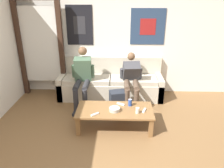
# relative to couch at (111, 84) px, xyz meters

# --- Properties ---
(ground_plane) EXTENTS (18.00, 18.00, 0.00)m
(ground_plane) POSITION_rel_couch_xyz_m (-0.02, -2.18, -0.29)
(ground_plane) COLOR brown
(wall_back) EXTENTS (10.00, 0.07, 2.55)m
(wall_back) POSITION_rel_couch_xyz_m (-0.01, 0.34, 0.99)
(wall_back) COLOR white
(wall_back) RESTS_ON ground_plane
(door_frame) EXTENTS (1.00, 0.10, 2.15)m
(door_frame) POSITION_rel_couch_xyz_m (-1.52, 0.12, 0.91)
(door_frame) COLOR #382319
(door_frame) RESTS_ON ground_plane
(couch) EXTENTS (2.27, 0.68, 0.86)m
(couch) POSITION_rel_couch_xyz_m (0.00, 0.00, 0.00)
(couch) COLOR beige
(couch) RESTS_ON ground_plane
(coffee_table) EXTENTS (1.30, 0.62, 0.35)m
(coffee_table) POSITION_rel_couch_xyz_m (0.12, -1.26, 0.01)
(coffee_table) COLOR olive
(coffee_table) RESTS_ON ground_plane
(person_seated_adult) EXTENTS (0.47, 0.84, 1.19)m
(person_seated_adult) POSITION_rel_couch_xyz_m (-0.56, -0.39, 0.34)
(person_seated_adult) COLOR #2D2D33
(person_seated_adult) RESTS_ON ground_plane
(person_seated_teen) EXTENTS (0.47, 0.94, 1.04)m
(person_seated_teen) POSITION_rel_couch_xyz_m (0.44, -0.35, 0.28)
(person_seated_teen) COLOR brown
(person_seated_teen) RESTS_ON ground_plane
(backpack) EXTENTS (0.38, 0.33, 0.42)m
(backpack) POSITION_rel_couch_xyz_m (0.18, -0.67, -0.09)
(backpack) COLOR #282D38
(backpack) RESTS_ON ground_plane
(ceramic_bowl) EXTENTS (0.19, 0.19, 0.06)m
(ceramic_bowl) POSITION_rel_couch_xyz_m (0.12, -1.31, 0.10)
(ceramic_bowl) COLOR #B7B2A8
(ceramic_bowl) RESTS_ON coffee_table
(pillar_candle) EXTENTS (0.06, 0.06, 0.11)m
(pillar_candle) POSITION_rel_couch_xyz_m (0.50, -1.37, 0.11)
(pillar_candle) COLOR silver
(pillar_candle) RESTS_ON coffee_table
(drink_can_blue) EXTENTS (0.07, 0.07, 0.12)m
(drink_can_blue) POSITION_rel_couch_xyz_m (0.39, -1.12, 0.12)
(drink_can_blue) COLOR #28479E
(drink_can_blue) RESTS_ON coffee_table
(game_controller_near_left) EXTENTS (0.14, 0.10, 0.03)m
(game_controller_near_left) POSITION_rel_couch_xyz_m (0.22, -1.08, 0.07)
(game_controller_near_left) COLOR white
(game_controller_near_left) RESTS_ON coffee_table
(game_controller_near_right) EXTENTS (0.08, 0.15, 0.03)m
(game_controller_near_right) POSITION_rel_couch_xyz_m (0.62, -1.30, 0.07)
(game_controller_near_right) COLOR white
(game_controller_near_right) RESTS_ON coffee_table
(game_controller_far_center) EXTENTS (0.13, 0.12, 0.03)m
(game_controller_far_center) POSITION_rel_couch_xyz_m (-0.19, -1.46, 0.07)
(game_controller_far_center) COLOR white
(game_controller_far_center) RESTS_ON coffee_table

